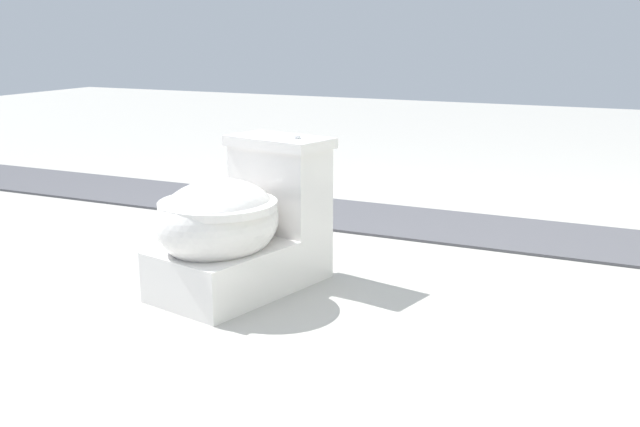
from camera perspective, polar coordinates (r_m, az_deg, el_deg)
The scene contains 3 objects.
ground_plane at distance 2.46m, azimuth -3.72°, elevation -7.00°, with size 14.00×14.00×0.00m, color #A8A59E.
gravel_strip at distance 3.37m, azimuth 13.71°, elevation -1.42°, with size 0.56×8.00×0.01m, color #4C4C51.
toilet at distance 2.55m, azimuth -6.18°, elevation -1.06°, with size 0.70×0.50×0.52m.
Camera 1 is at (2.01, 1.11, 0.88)m, focal length 42.00 mm.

